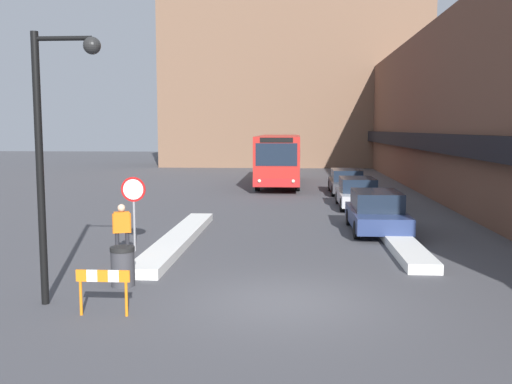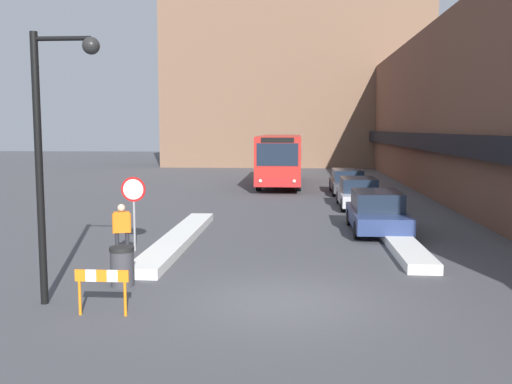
{
  "view_description": "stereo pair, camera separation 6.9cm",
  "coord_description": "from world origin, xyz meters",
  "px_view_note": "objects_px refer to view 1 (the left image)",
  "views": [
    {
      "loc": [
        0.23,
        -12.07,
        3.76
      ],
      "look_at": [
        -0.99,
        5.59,
        1.78
      ],
      "focal_mm": 40.0,
      "sensor_mm": 36.0,
      "label": 1
    },
    {
      "loc": [
        0.3,
        -12.07,
        3.76
      ],
      "look_at": [
        -0.99,
        5.59,
        1.78
      ],
      "focal_mm": 40.0,
      "sensor_mm": 36.0,
      "label": 2
    }
  ],
  "objects_px": {
    "stop_sign": "(134,197)",
    "pedestrian": "(122,227)",
    "parked_car_front": "(377,212)",
    "construction_barricade": "(103,283)",
    "city_bus": "(279,158)",
    "trash_bin": "(123,266)",
    "parked_car_back": "(346,181)",
    "parked_car_middle": "(357,193)",
    "street_lamp": "(53,136)"
  },
  "relations": [
    {
      "from": "city_bus",
      "to": "parked_car_back",
      "type": "xyz_separation_m",
      "value": [
        4.04,
        -4.63,
        -1.08
      ]
    },
    {
      "from": "city_bus",
      "to": "construction_barricade",
      "type": "relative_size",
      "value": 10.69
    },
    {
      "from": "parked_car_front",
      "to": "parked_car_middle",
      "type": "relative_size",
      "value": 1.03
    },
    {
      "from": "trash_bin",
      "to": "construction_barricade",
      "type": "bearing_deg",
      "value": -82.89
    },
    {
      "from": "parked_car_front",
      "to": "pedestrian",
      "type": "xyz_separation_m",
      "value": [
        -7.9,
        -5.07,
        0.23
      ]
    },
    {
      "from": "city_bus",
      "to": "parked_car_front",
      "type": "relative_size",
      "value": 2.57
    },
    {
      "from": "trash_bin",
      "to": "construction_barricade",
      "type": "relative_size",
      "value": 0.86
    },
    {
      "from": "parked_car_back",
      "to": "pedestrian",
      "type": "distance_m",
      "value": 19.17
    },
    {
      "from": "pedestrian",
      "to": "parked_car_back",
      "type": "bearing_deg",
      "value": 46.76
    },
    {
      "from": "parked_car_front",
      "to": "city_bus",
      "type": "bearing_deg",
      "value": 103.33
    },
    {
      "from": "city_bus",
      "to": "parked_car_back",
      "type": "height_order",
      "value": "city_bus"
    },
    {
      "from": "pedestrian",
      "to": "trash_bin",
      "type": "xyz_separation_m",
      "value": [
        0.82,
        -2.65,
        -0.49
      ]
    },
    {
      "from": "city_bus",
      "to": "pedestrian",
      "type": "bearing_deg",
      "value": -99.92
    },
    {
      "from": "parked_car_front",
      "to": "trash_bin",
      "type": "relative_size",
      "value": 4.82
    },
    {
      "from": "street_lamp",
      "to": "pedestrian",
      "type": "relative_size",
      "value": 3.54
    },
    {
      "from": "parked_car_front",
      "to": "parked_car_back",
      "type": "xyz_separation_m",
      "value": [
        0.0,
        12.39,
        -0.04
      ]
    },
    {
      "from": "parked_car_back",
      "to": "parked_car_front",
      "type": "bearing_deg",
      "value": -90.0
    },
    {
      "from": "parked_car_middle",
      "to": "construction_barricade",
      "type": "distance_m",
      "value": 17.7
    },
    {
      "from": "city_bus",
      "to": "parked_car_front",
      "type": "distance_m",
      "value": 17.53
    },
    {
      "from": "street_lamp",
      "to": "city_bus",
      "type": "bearing_deg",
      "value": 81.38
    },
    {
      "from": "construction_barricade",
      "to": "street_lamp",
      "type": "bearing_deg",
      "value": 150.73
    },
    {
      "from": "stop_sign",
      "to": "pedestrian",
      "type": "distance_m",
      "value": 1.38
    },
    {
      "from": "trash_bin",
      "to": "construction_barricade",
      "type": "height_order",
      "value": "trash_bin"
    },
    {
      "from": "trash_bin",
      "to": "pedestrian",
      "type": "bearing_deg",
      "value": 107.29
    },
    {
      "from": "city_bus",
      "to": "trash_bin",
      "type": "relative_size",
      "value": 12.38
    },
    {
      "from": "parked_car_front",
      "to": "construction_barricade",
      "type": "height_order",
      "value": "parked_car_front"
    },
    {
      "from": "parked_car_back",
      "to": "trash_bin",
      "type": "distance_m",
      "value": 21.32
    },
    {
      "from": "parked_car_back",
      "to": "pedestrian",
      "type": "height_order",
      "value": "pedestrian"
    },
    {
      "from": "street_lamp",
      "to": "pedestrian",
      "type": "bearing_deg",
      "value": 88.39
    },
    {
      "from": "parked_car_middle",
      "to": "stop_sign",
      "type": "xyz_separation_m",
      "value": [
        -7.89,
        -10.31,
        0.95
      ]
    },
    {
      "from": "city_bus",
      "to": "trash_bin",
      "type": "bearing_deg",
      "value": -97.0
    },
    {
      "from": "parked_car_middle",
      "to": "street_lamp",
      "type": "height_order",
      "value": "street_lamp"
    },
    {
      "from": "parked_car_front",
      "to": "construction_barricade",
      "type": "bearing_deg",
      "value": -124.49
    },
    {
      "from": "parked_car_front",
      "to": "construction_barricade",
      "type": "xyz_separation_m",
      "value": [
        -6.8,
        -9.9,
        -0.07
      ]
    },
    {
      "from": "street_lamp",
      "to": "parked_car_middle",
      "type": "bearing_deg",
      "value": 62.89
    },
    {
      "from": "parked_car_front",
      "to": "parked_car_back",
      "type": "relative_size",
      "value": 0.95
    },
    {
      "from": "parked_car_middle",
      "to": "street_lamp",
      "type": "xyz_separation_m",
      "value": [
        -8.02,
        -15.66,
        2.89
      ]
    },
    {
      "from": "parked_car_back",
      "to": "pedestrian",
      "type": "bearing_deg",
      "value": -114.34
    },
    {
      "from": "parked_car_middle",
      "to": "parked_car_back",
      "type": "bearing_deg",
      "value": 90.0
    },
    {
      "from": "street_lamp",
      "to": "construction_barricade",
      "type": "xyz_separation_m",
      "value": [
        1.21,
        -0.68,
        -2.93
      ]
    },
    {
      "from": "trash_bin",
      "to": "stop_sign",
      "type": "bearing_deg",
      "value": 101.94
    },
    {
      "from": "city_bus",
      "to": "parked_car_middle",
      "type": "relative_size",
      "value": 2.65
    },
    {
      "from": "parked_car_front",
      "to": "pedestrian",
      "type": "relative_size",
      "value": 2.83
    },
    {
      "from": "parked_car_back",
      "to": "street_lamp",
      "type": "relative_size",
      "value": 0.84
    },
    {
      "from": "street_lamp",
      "to": "pedestrian",
      "type": "xyz_separation_m",
      "value": [
        0.12,
        4.15,
        -2.63
      ]
    },
    {
      "from": "street_lamp",
      "to": "trash_bin",
      "type": "relative_size",
      "value": 6.04
    },
    {
      "from": "construction_barricade",
      "to": "parked_car_back",
      "type": "bearing_deg",
      "value": 73.03
    },
    {
      "from": "parked_car_middle",
      "to": "parked_car_back",
      "type": "relative_size",
      "value": 0.92
    },
    {
      "from": "parked_car_front",
      "to": "pedestrian",
      "type": "bearing_deg",
      "value": -147.31
    },
    {
      "from": "city_bus",
      "to": "stop_sign",
      "type": "height_order",
      "value": "city_bus"
    }
  ]
}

